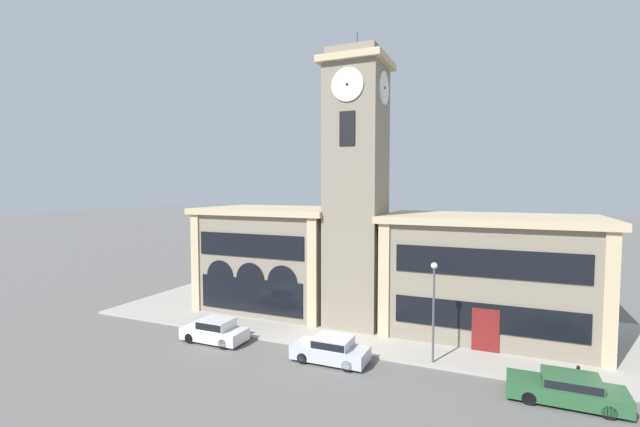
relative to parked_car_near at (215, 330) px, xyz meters
The scene contains 10 objects.
ground_plane 7.24m from the parked_car_near, 10.90° to the left, with size 300.00×300.00×0.00m, color #605E5B.
sidewalk_kerb 10.54m from the parked_car_near, 47.78° to the left, with size 38.06×12.86×0.15m.
clock_tower 13.05m from the parked_car_near, 42.92° to the left, with size 4.41×4.41×20.13m.
town_hall_left_wing 9.07m from the parked_car_near, 92.67° to the left, with size 11.31×8.19×8.08m.
town_hall_right_wing 18.08m from the parked_car_near, 28.34° to the left, with size 13.57×8.19×7.87m.
parked_car_near is the anchor object (origin of this frame).
parked_car_mid 7.85m from the parked_car_near, ahead, with size 4.22×1.87×1.42m.
parked_car_far 19.29m from the parked_car_near, ahead, with size 4.88×1.87×1.32m.
street_lamp 13.58m from the parked_car_near, ahead, with size 0.36×0.36×5.51m.
bollard 19.99m from the parked_car_near, ahead, with size 0.18×0.18×1.06m.
Camera 1 is at (9.43, -22.91, 9.71)m, focal length 24.00 mm.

